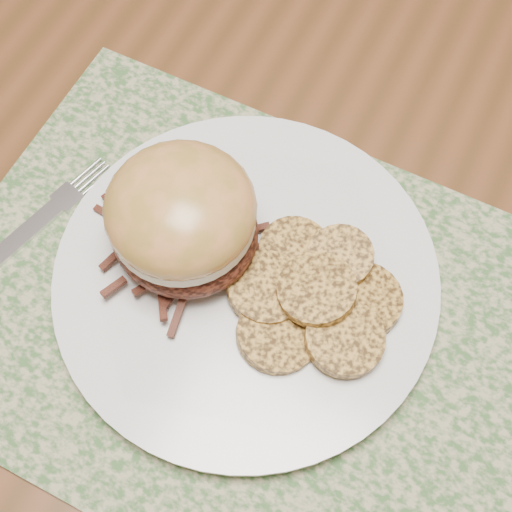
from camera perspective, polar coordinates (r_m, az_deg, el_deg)
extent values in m
plane|color=brown|center=(1.30, 11.75, -10.02)|extent=(3.50, 3.50, 0.00)
cube|color=#3D6332|center=(0.51, -0.54, -5.00)|extent=(0.45, 0.33, 0.00)
cylinder|color=silver|center=(0.51, -0.79, -1.88)|extent=(0.26, 0.26, 0.02)
ellipsoid|color=black|center=(0.50, -5.74, 2.09)|extent=(0.13, 0.13, 0.04)
cylinder|color=beige|center=(0.48, -5.96, 3.20)|extent=(0.12, 0.12, 0.01)
ellipsoid|color=#BF7A3F|center=(0.47, -6.08, 3.82)|extent=(0.13, 0.13, 0.06)
cylinder|color=#BE8A37|center=(0.51, 3.12, 0.44)|extent=(0.07, 0.06, 0.01)
cylinder|color=#BE8A37|center=(0.50, 6.78, -0.03)|extent=(0.06, 0.06, 0.01)
cylinder|color=#BE8A37|center=(0.50, 8.36, -3.44)|extent=(0.07, 0.07, 0.02)
cylinder|color=#BE8A37|center=(0.49, 0.82, -2.57)|extent=(0.08, 0.08, 0.02)
cylinder|color=#BE8A37|center=(0.49, 4.90, -2.68)|extent=(0.07, 0.07, 0.02)
cylinder|color=#BE8A37|center=(0.48, 7.13, -6.56)|extent=(0.07, 0.07, 0.01)
cylinder|color=#BE8A37|center=(0.49, 1.76, -6.21)|extent=(0.08, 0.08, 0.02)
cube|color=silver|center=(0.57, -14.85, 4.57)|extent=(0.02, 0.02, 0.00)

